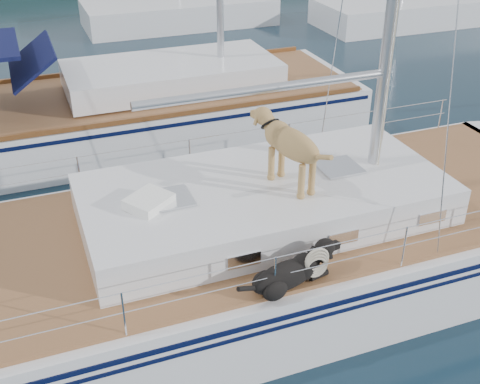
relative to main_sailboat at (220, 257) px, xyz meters
name	(u,v)px	position (x,y,z in m)	size (l,w,h in m)	color
ground	(214,294)	(-0.10, 0.01, -0.68)	(120.00, 120.00, 0.00)	black
main_sailboat	(220,257)	(0.00, 0.00, 0.00)	(12.00, 3.85, 14.01)	white
neighbor_sailboat	(128,114)	(-0.11, 6.14, -0.05)	(11.00, 3.50, 13.30)	white
bg_boat_center	(179,13)	(3.90, 16.01, -0.23)	(7.20, 3.00, 11.65)	white
bg_boat_east	(400,12)	(11.90, 13.01, -0.22)	(6.40, 3.00, 11.65)	white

